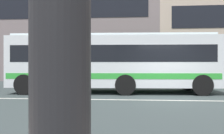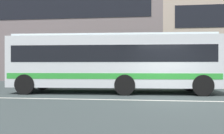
{
  "view_description": "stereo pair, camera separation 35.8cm",
  "coord_description": "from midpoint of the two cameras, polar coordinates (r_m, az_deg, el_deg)",
  "views": [
    {
      "loc": [
        -1.81,
        -9.24,
        1.4
      ],
      "look_at": [
        -2.74,
        2.41,
        1.36
      ],
      "focal_mm": 35.67,
      "sensor_mm": 36.0,
      "label": 1
    },
    {
      "loc": [
        -1.45,
        -9.21,
        1.4
      ],
      "look_at": [
        -2.74,
        2.41,
        1.36
      ],
      "focal_mm": 35.67,
      "sensor_mm": 36.0,
      "label": 2
    }
  ],
  "objects": [
    {
      "name": "ground_plane",
      "position": [
        9.47,
        14.57,
        -8.31
      ],
      "size": [
        160.0,
        160.0,
        0.0
      ],
      "primitive_type": "plane",
      "color": "#3A4545"
    },
    {
      "name": "lane_centre_line",
      "position": [
        9.47,
        14.57,
        -8.28
      ],
      "size": [
        60.0,
        0.16,
        0.01
      ],
      "primitive_type": "cube",
      "color": "silver",
      "rests_on": "ground_plane"
    },
    {
      "name": "hedge_row_far",
      "position": [
        16.0,
        11.63,
        -2.91
      ],
      "size": [
        18.78,
        1.1,
        1.07
      ],
      "primitive_type": "cube",
      "color": "#245A25",
      "rests_on": "ground_plane"
    },
    {
      "name": "apartment_block_left",
      "position": [
        27.59,
        -17.69,
        9.89
      ],
      "size": [
        25.58,
        10.51,
        12.11
      ],
      "color": "gray",
      "rests_on": "ground_plane"
    },
    {
      "name": "transit_bus",
      "position": [
        11.9,
        -0.65,
        1.52
      ],
      "size": [
        10.7,
        3.02,
        3.04
      ],
      "color": "silver",
      "rests_on": "ground_plane"
    }
  ]
}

